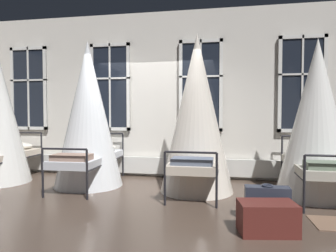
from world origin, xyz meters
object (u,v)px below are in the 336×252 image
(suitcase_dark, at_px, (267,203))
(travel_trunk, at_px, (267,218))
(cot_fourth, at_px, (317,121))
(cot_third, at_px, (197,115))
(cot_second, at_px, (88,116))

(suitcase_dark, relative_size, travel_trunk, 0.88)
(cot_fourth, xyz_separation_m, suitcase_dark, (-0.93, -1.33, -1.04))
(travel_trunk, bearing_deg, cot_fourth, 60.91)
(cot_fourth, distance_m, suitcase_dark, 1.92)
(cot_third, bearing_deg, travel_trunk, -151.17)
(cot_second, height_order, travel_trunk, cot_second)
(cot_fourth, xyz_separation_m, travel_trunk, (-0.99, -1.77, -1.08))
(cot_third, distance_m, cot_fourth, 1.97)
(cot_second, distance_m, suitcase_dark, 3.60)
(cot_second, relative_size, cot_third, 0.99)
(cot_third, distance_m, suitcase_dark, 2.04)
(travel_trunk, bearing_deg, suitcase_dark, 82.92)
(cot_fourth, distance_m, travel_trunk, 2.30)
(cot_third, xyz_separation_m, travel_trunk, (0.98, -1.80, -1.16))
(cot_fourth, bearing_deg, cot_second, 89.49)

